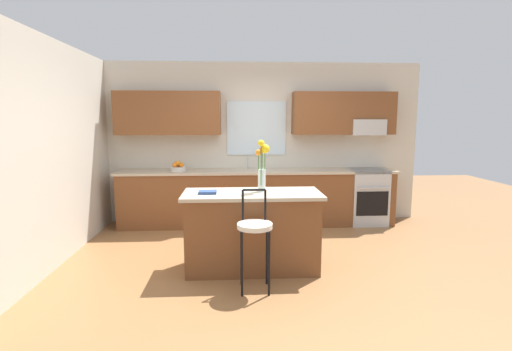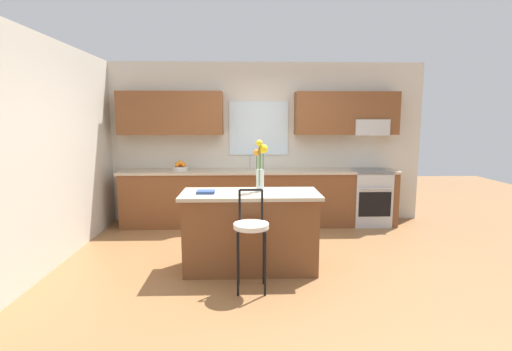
# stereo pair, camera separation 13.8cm
# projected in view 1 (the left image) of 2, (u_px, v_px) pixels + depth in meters

# --- Properties ---
(ground_plane) EXTENTS (14.00, 14.00, 0.00)m
(ground_plane) POSITION_uv_depth(u_px,v_px,m) (266.00, 261.00, 4.74)
(ground_plane) COLOR olive
(wall_left) EXTENTS (0.12, 4.60, 2.70)m
(wall_left) POSITION_uv_depth(u_px,v_px,m) (58.00, 152.00, 4.69)
(wall_left) COLOR beige
(wall_left) RESTS_ON ground
(back_wall_assembly) EXTENTS (5.60, 0.50, 2.70)m
(back_wall_assembly) POSITION_uv_depth(u_px,v_px,m) (259.00, 134.00, 6.48)
(back_wall_assembly) COLOR beige
(back_wall_assembly) RESTS_ON ground
(counter_run) EXTENTS (4.56, 0.64, 0.92)m
(counter_run) POSITION_uv_depth(u_px,v_px,m) (257.00, 197.00, 6.35)
(counter_run) COLOR brown
(counter_run) RESTS_ON ground
(sink_faucet) EXTENTS (0.02, 0.13, 0.23)m
(sink_faucet) POSITION_uv_depth(u_px,v_px,m) (248.00, 161.00, 6.40)
(sink_faucet) COLOR #B7BABC
(sink_faucet) RESTS_ON counter_run
(oven_range) EXTENTS (0.60, 0.64, 0.92)m
(oven_range) POSITION_uv_depth(u_px,v_px,m) (366.00, 196.00, 6.43)
(oven_range) COLOR #B7BABC
(oven_range) RESTS_ON ground
(kitchen_island) EXTENTS (1.59, 0.69, 0.92)m
(kitchen_island) POSITION_uv_depth(u_px,v_px,m) (252.00, 231.00, 4.43)
(kitchen_island) COLOR brown
(kitchen_island) RESTS_ON ground
(bar_stool_near) EXTENTS (0.36, 0.36, 1.04)m
(bar_stool_near) POSITION_uv_depth(u_px,v_px,m) (255.00, 230.00, 3.86)
(bar_stool_near) COLOR black
(bar_stool_near) RESTS_ON ground
(flower_vase) EXTENTS (0.16, 0.16, 0.60)m
(flower_vase) POSITION_uv_depth(u_px,v_px,m) (262.00, 164.00, 4.38)
(flower_vase) COLOR silver
(flower_vase) RESTS_ON kitchen_island
(cookbook) EXTENTS (0.20, 0.15, 0.03)m
(cookbook) POSITION_uv_depth(u_px,v_px,m) (208.00, 192.00, 4.30)
(cookbook) COLOR navy
(cookbook) RESTS_ON kitchen_island
(fruit_bowl_oranges) EXTENTS (0.24, 0.24, 0.16)m
(fruit_bowl_oranges) POSITION_uv_depth(u_px,v_px,m) (178.00, 167.00, 6.21)
(fruit_bowl_oranges) COLOR silver
(fruit_bowl_oranges) RESTS_ON counter_run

